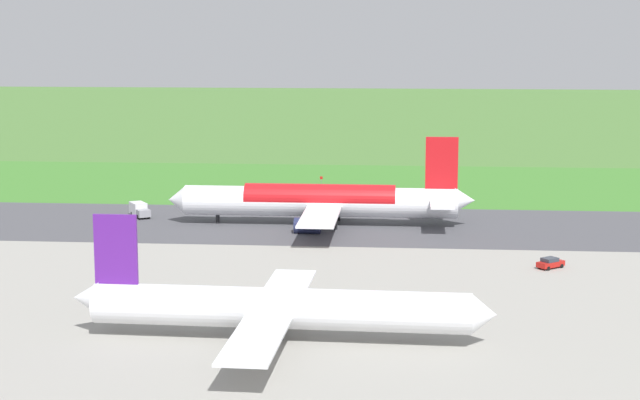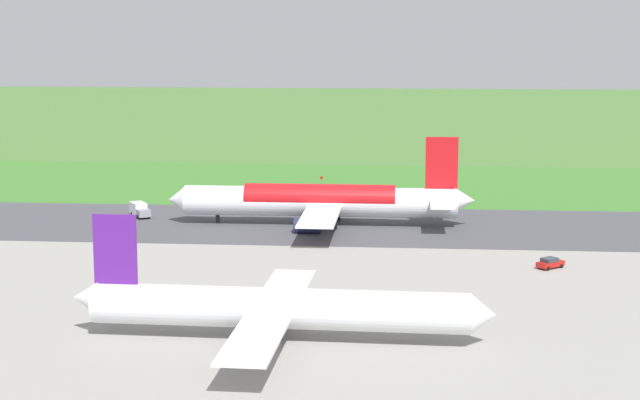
# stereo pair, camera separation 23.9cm
# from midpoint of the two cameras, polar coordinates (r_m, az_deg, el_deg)

# --- Properties ---
(ground_plane) EXTENTS (800.00, 800.00, 0.00)m
(ground_plane) POSITION_cam_midpoint_polar(r_m,az_deg,el_deg) (185.48, -2.45, -1.34)
(ground_plane) COLOR #477233
(runway_asphalt) EXTENTS (600.00, 36.33, 0.06)m
(runway_asphalt) POSITION_cam_midpoint_polar(r_m,az_deg,el_deg) (185.47, -2.45, -1.33)
(runway_asphalt) COLOR #47474C
(runway_asphalt) RESTS_ON ground
(apron_concrete) EXTENTS (440.00, 110.00, 0.05)m
(apron_concrete) POSITION_cam_midpoint_polar(r_m,az_deg,el_deg) (116.04, -7.08, -8.05)
(apron_concrete) COLOR gray
(apron_concrete) RESTS_ON ground
(grass_verge_foreground) EXTENTS (600.00, 80.00, 0.04)m
(grass_verge_foreground) POSITION_cam_midpoint_polar(r_m,az_deg,el_deg) (224.50, -1.14, 0.58)
(grass_verge_foreground) COLOR #3C782B
(grass_verge_foreground) RESTS_ON ground
(airliner_main) EXTENTS (53.96, 44.02, 15.88)m
(airliner_main) POSITION_cam_midpoint_polar(r_m,az_deg,el_deg) (183.84, 0.08, -0.05)
(airliner_main) COLOR white
(airliner_main) RESTS_ON ground
(airliner_parked_mid) EXTENTS (47.76, 39.01, 13.96)m
(airliner_parked_mid) POSITION_cam_midpoint_polar(r_m,az_deg,el_deg) (117.43, -2.37, -5.85)
(airliner_parked_mid) COLOR white
(airliner_parked_mid) RESTS_ON ground
(service_car_followme) EXTENTS (4.36, 4.09, 1.62)m
(service_car_followme) POSITION_cam_midpoint_polar(r_m,az_deg,el_deg) (155.55, 12.37, -3.36)
(service_car_followme) COLOR #B21914
(service_car_followme) RESTS_ON ground
(service_truck_fuel) EXTENTS (5.07, 6.08, 2.65)m
(service_truck_fuel) POSITION_cam_midpoint_polar(r_m,az_deg,el_deg) (194.82, -9.82, -0.52)
(service_truck_fuel) COLOR gray
(service_truck_fuel) RESTS_ON ground
(no_stopping_sign) EXTENTS (0.60, 0.10, 2.23)m
(no_stopping_sign) POSITION_cam_midpoint_polar(r_m,az_deg,el_deg) (228.39, 0.04, 1.07)
(no_stopping_sign) COLOR slate
(no_stopping_sign) RESTS_ON ground
(traffic_cone_orange) EXTENTS (0.40, 0.40, 0.55)m
(traffic_cone_orange) POSITION_cam_midpoint_polar(r_m,az_deg,el_deg) (226.65, -1.97, 0.73)
(traffic_cone_orange) COLOR orange
(traffic_cone_orange) RESTS_ON ground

